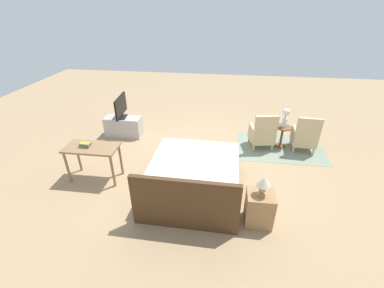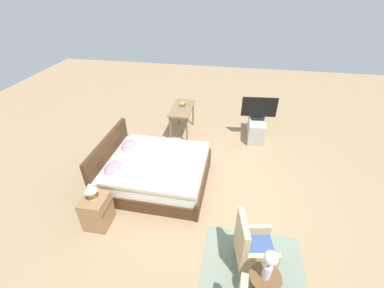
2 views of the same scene
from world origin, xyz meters
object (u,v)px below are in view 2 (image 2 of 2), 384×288
at_px(bed, 154,171).
at_px(nightstand, 97,211).
at_px(vanity_desk, 182,111).
at_px(book_stack, 183,104).
at_px(side_table, 263,285).
at_px(flower_vase, 270,263).
at_px(table_lamp, 90,189).
at_px(tv_flatscreen, 259,108).
at_px(armchair_by_window_right, 252,247).
at_px(tv_stand, 256,128).

xyz_separation_m(bed, nightstand, (-1.17, 0.64, -0.00)).
relative_size(vanity_desk, book_stack, 5.20).
distance_m(side_table, vanity_desk, 4.43).
xyz_separation_m(flower_vase, table_lamp, (0.80, 2.68, -0.03)).
relative_size(bed, nightstand, 3.46).
xyz_separation_m(flower_vase, tv_flatscreen, (4.13, -0.05, -0.01)).
bearing_deg(armchair_by_window_right, tv_stand, -2.91).
xyz_separation_m(armchair_by_window_right, flower_vase, (-0.49, -0.13, 0.45)).
xyz_separation_m(armchair_by_window_right, tv_flatscreen, (3.64, -0.18, 0.45)).
relative_size(side_table, vanity_desk, 0.52).
distance_m(tv_stand, book_stack, 2.00).
xyz_separation_m(side_table, book_stack, (4.11, 1.88, 0.44)).
height_order(armchair_by_window_right, tv_stand, armchair_by_window_right).
bearing_deg(tv_flatscreen, book_stack, 90.58).
xyz_separation_m(table_lamp, vanity_desk, (3.21, -0.81, -0.17)).
relative_size(bed, tv_stand, 2.13).
height_order(bed, flower_vase, flower_vase).
relative_size(armchair_by_window_right, side_table, 1.69).
relative_size(tv_flatscreen, vanity_desk, 0.83).
relative_size(flower_vase, book_stack, 2.39).
xyz_separation_m(tv_flatscreen, book_stack, (-0.02, 1.93, -0.04)).
bearing_deg(side_table, flower_vase, 90.00).
bearing_deg(table_lamp, vanity_desk, -14.10).
relative_size(armchair_by_window_right, tv_flatscreen, 1.07).
height_order(side_table, vanity_desk, vanity_desk).
xyz_separation_m(nightstand, tv_stand, (3.33, -2.73, -0.03)).
height_order(table_lamp, tv_stand, table_lamp).
bearing_deg(vanity_desk, flower_vase, -154.92).
xyz_separation_m(nightstand, book_stack, (3.32, -0.80, 0.49)).
distance_m(flower_vase, book_stack, 4.52).
xyz_separation_m(armchair_by_window_right, tv_stand, (3.63, -0.18, -0.12)).
bearing_deg(vanity_desk, tv_flatscreen, -86.14).
bearing_deg(vanity_desk, table_lamp, 165.90).
height_order(nightstand, table_lamp, table_lamp).
relative_size(nightstand, book_stack, 2.96).
xyz_separation_m(tv_flatscreen, vanity_desk, (-0.13, 1.92, -0.20)).
relative_size(nightstand, vanity_desk, 0.57).
bearing_deg(tv_stand, flower_vase, 179.27).
relative_size(flower_vase, nightstand, 0.81).
bearing_deg(armchair_by_window_right, side_table, -165.00).
relative_size(side_table, nightstand, 0.92).
bearing_deg(armchair_by_window_right, vanity_desk, 26.39).
bearing_deg(vanity_desk, side_table, -154.92).
bearing_deg(armchair_by_window_right, table_lamp, 83.22).
xyz_separation_m(bed, table_lamp, (-1.17, 0.64, 0.51)).
bearing_deg(armchair_by_window_right, tv_flatscreen, -2.91).
xyz_separation_m(flower_vase, book_stack, (4.11, 1.88, -0.05)).
bearing_deg(tv_flatscreen, table_lamp, 140.70).
distance_m(bed, nightstand, 1.33).
distance_m(armchair_by_window_right, side_table, 0.51).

